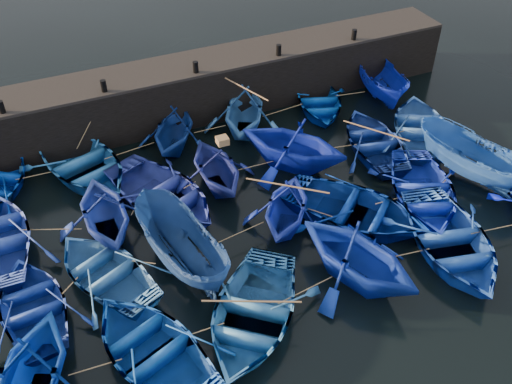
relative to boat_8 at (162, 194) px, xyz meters
name	(u,v)px	position (x,y,z in m)	size (l,w,h in m)	color
ground	(294,261)	(3.27, -4.71, -0.56)	(120.00, 120.00, 0.00)	black
quay_wall	(191,90)	(3.27, 5.79, 0.69)	(26.00, 2.50, 2.50)	black
quay_top	(189,65)	(3.27, 5.79, 2.00)	(26.00, 2.50, 0.12)	black
bollard_0	(1,107)	(-4.73, 4.89, 2.31)	(0.24, 0.24, 0.50)	black
bollard_1	(104,86)	(-0.73, 4.89, 2.31)	(0.24, 0.24, 0.50)	black
bollard_2	(196,67)	(3.27, 4.89, 2.31)	(0.24, 0.24, 0.50)	black
bollard_3	(279,50)	(7.27, 4.89, 2.31)	(0.24, 0.24, 0.50)	black
bollard_4	(354,35)	(11.27, 4.89, 2.31)	(0.24, 0.24, 0.50)	black
boat_1	(82,164)	(-2.39, 3.13, 0.02)	(3.97, 5.54, 1.15)	#1D5EAB
boat_2	(174,129)	(1.62, 3.44, 0.42)	(3.21, 3.73, 1.96)	navy
boat_3	(244,110)	(4.90, 3.42, 0.55)	(3.62, 4.20, 2.21)	#2D66B5
boat_4	(319,102)	(8.86, 3.64, -0.11)	(3.10, 4.33, 0.90)	#033B97
boat_5	(381,82)	(12.16, 3.40, 0.32)	(1.72, 4.57, 1.77)	#0C1F9C
boat_7	(104,211)	(-2.26, -0.67, 0.50)	(3.47, 4.02, 2.12)	navy
boat_8	(162,194)	(0.00, 0.00, 0.00)	(3.86, 5.39, 1.12)	navy
boat_9	(216,167)	(2.34, 0.20, 0.45)	(3.30, 3.83, 2.02)	navy
boat_10	(293,143)	(5.68, 0.15, 0.64)	(3.95, 4.58, 2.41)	#091B92
boat_11	(374,141)	(9.44, -0.22, -0.07)	(3.37, 4.71, 0.98)	navy
boat_12	(421,127)	(11.90, -0.18, -0.04)	(3.57, 4.98, 1.03)	blue
boat_13	(33,305)	(-5.20, -3.42, -0.11)	(3.07, 4.29, 0.89)	navy
boat_14	(106,271)	(-2.82, -2.92, -0.09)	(3.20, 4.48, 0.93)	#2B61A3
boat_15	(180,247)	(-0.33, -3.37, 0.39)	(1.85, 4.92, 1.90)	navy
boat_16	(286,207)	(3.80, -3.00, 0.40)	(3.14, 3.64, 1.91)	#162BA5
boat_17	(355,210)	(6.25, -3.81, 0.01)	(3.91, 5.46, 1.13)	navy
boat_18	(422,191)	(9.22, -3.88, -0.03)	(3.62, 5.07, 1.05)	#122DC7
boat_19	(472,160)	(11.78, -3.51, 0.41)	(1.89, 5.01, 1.94)	#2155A4
boat_20	(29,376)	(-5.53, -6.43, 0.56)	(3.68, 4.27, 2.25)	#04329A
boat_21	(153,349)	(-2.24, -6.53, -0.04)	(3.55, 4.96, 1.03)	#0A419E
boat_22	(252,313)	(0.86, -6.55, -0.02)	(3.72, 5.21, 1.08)	#2969B5
boat_23	(358,255)	(4.75, -6.28, 0.63)	(3.91, 4.53, 2.38)	navy
boat_24	(451,241)	(8.42, -6.54, 0.01)	(3.91, 5.46, 1.13)	blue
wooden_crate	(222,141)	(2.64, 0.20, 1.60)	(0.44, 0.42, 0.28)	olive
mooring_ropes	(237,162)	(3.25, 0.33, 0.32)	(18.08, 11.80, 2.10)	tan
loose_oars	(293,165)	(4.75, -1.59, 1.02)	(10.83, 12.05, 1.29)	#99724C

